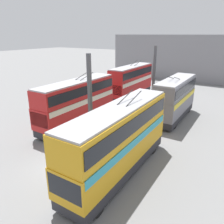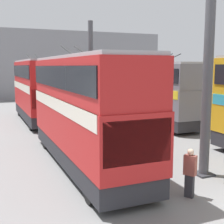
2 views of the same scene
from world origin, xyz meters
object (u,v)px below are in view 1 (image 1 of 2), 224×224
person_by_right_row (63,138)px  person_by_left_row (81,168)px  person_aisle_foreground (84,142)px  bus_left_near (119,137)px  bus_left_far (175,96)px  oil_drum (151,111)px  bus_right_near (77,100)px  person_aisle_midway (144,104)px  bus_right_mid (131,80)px

person_by_right_row → person_by_left_row: (-2.75, -4.43, 0.02)m
person_by_right_row → person_aisle_foreground: bearing=-21.9°
bus_left_near → bus_left_far: (13.14, 0.00, -0.17)m
bus_left_near → oil_drum: bearing=12.3°
bus_right_near → person_by_right_row: 5.74m
bus_left_near → person_by_left_row: bus_left_near is taller
bus_left_near → bus_right_near: bearing=57.2°
bus_right_near → oil_drum: bearing=-38.3°
bus_right_near → person_by_right_row: size_ratio=6.18×
bus_right_near → person_aisle_midway: size_ratio=5.93×
bus_right_near → person_aisle_foreground: (-4.52, -4.43, -1.91)m
bus_left_near → person_aisle_midway: bearing=16.9°
person_by_left_row → bus_right_mid: bearing=162.7°
person_by_left_row → person_by_right_row: bearing=-157.2°
oil_drum → bus_left_near: bearing=-167.7°
person_by_left_row → person_aisle_foreground: bearing=-178.6°
person_by_right_row → bus_left_far: bearing=31.9°
person_aisle_foreground → oil_drum: (11.84, -1.34, -0.50)m
person_aisle_foreground → oil_drum: size_ratio=1.94×
bus_left_near → bus_right_near: 10.20m
bus_left_far → bus_right_near: bearing=131.6°
oil_drum → person_aisle_midway: bearing=63.2°
person_aisle_midway → oil_drum: person_aisle_midway is taller
bus_right_mid → bus_left_far: bearing=-122.1°
bus_left_near → oil_drum: (12.85, 2.80, -2.48)m
person_by_right_row → oil_drum: (12.20, -3.45, -0.47)m
person_by_right_row → bus_right_near: bearing=83.9°
bus_left_far → person_by_left_row: bearing=173.2°
bus_left_near → person_aisle_midway: bus_left_near is taller
bus_right_mid → oil_drum: bearing=-134.4°
person_by_left_row → person_aisle_midway: bearing=152.9°
person_by_right_row → bus_right_mid: bearing=65.9°
bus_left_far → person_aisle_midway: size_ratio=4.99×
person_aisle_midway → person_aisle_foreground: bearing=68.3°
bus_left_near → oil_drum: 13.38m
bus_left_near → person_aisle_foreground: bus_left_near is taller
person_aisle_foreground → oil_drum: 11.93m
bus_right_near → person_aisle_midway: 9.34m
person_aisle_foreground → person_by_right_row: (-0.36, 2.11, -0.03)m
bus_right_mid → person_by_left_row: size_ratio=5.79×
bus_right_near → person_aisle_foreground: size_ratio=6.02×
bus_right_near → person_aisle_foreground: bearing=-135.6°
bus_left_far → person_aisle_foreground: (-12.13, 4.14, -1.81)m
person_by_left_row → oil_drum: (14.95, 0.98, -0.49)m
bus_right_mid → oil_drum: (-5.66, -5.77, -2.46)m
bus_left_far → oil_drum: 3.64m
bus_right_near → bus_right_mid: 12.98m
person_aisle_foreground → bus_right_near: bearing=156.4°
person_aisle_midway → person_by_left_row: 15.77m
bus_left_far → bus_right_mid: bearing=57.9°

